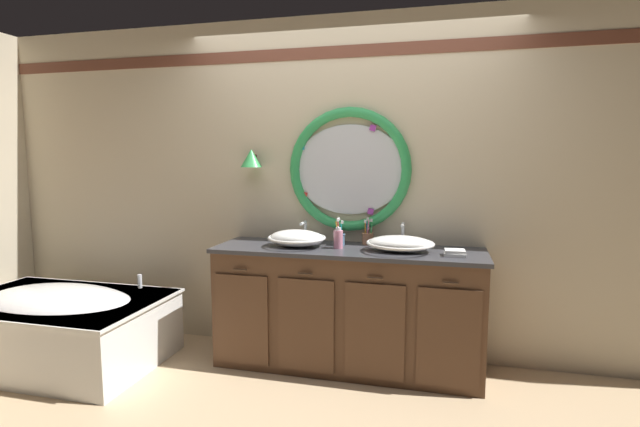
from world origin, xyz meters
TOP-DOWN VIEW (x-y plane):
  - ground_plane at (0.00, 0.00)m, footprint 14.00×14.00m
  - back_wall_assembly at (-0.00, 0.59)m, footprint 6.40×0.26m
  - vanity_counter at (0.07, 0.28)m, footprint 1.94×0.59m
  - bathtub at (-2.05, -0.19)m, footprint 1.55×0.99m
  - sink_basin_left at (-0.31, 0.25)m, footprint 0.43×0.43m
  - sink_basin_right at (0.44, 0.25)m, footprint 0.47×0.47m
  - faucet_set_left at (-0.31, 0.47)m, footprint 0.23×0.14m
  - faucet_set_right at (0.44, 0.47)m, footprint 0.23×0.12m
  - toothbrush_holder_left at (-0.02, 0.38)m, footprint 0.09×0.09m
  - toothbrush_holder_right at (0.18, 0.46)m, footprint 0.09×0.09m
  - soap_dispenser at (0.00, 0.26)m, footprint 0.07×0.07m
  - folded_hand_towel at (0.81, 0.19)m, footprint 0.14×0.12m

SIDE VIEW (x-z plane):
  - ground_plane at x=0.00m, z-range 0.00..0.00m
  - bathtub at x=-2.05m, z-range 0.00..0.60m
  - vanity_counter at x=0.07m, z-range 0.00..0.89m
  - folded_hand_towel at x=0.81m, z-range 0.89..0.93m
  - toothbrush_holder_left at x=-0.02m, z-range 0.83..1.04m
  - toothbrush_holder_right at x=0.18m, z-range 0.84..1.04m
  - sink_basin_right at x=0.44m, z-range 0.89..1.00m
  - sink_basin_left at x=-0.31m, z-range 0.89..1.01m
  - faucet_set_left at x=-0.31m, z-range 0.87..1.03m
  - faucet_set_right at x=0.44m, z-range 0.86..1.04m
  - soap_dispenser at x=0.00m, z-range 0.88..1.04m
  - back_wall_assembly at x=0.00m, z-range 0.01..2.61m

